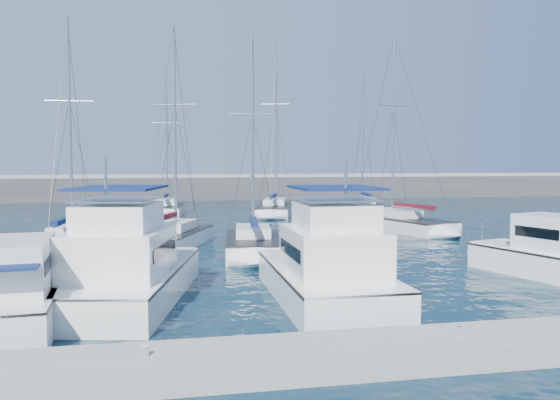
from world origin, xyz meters
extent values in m
plane|color=black|center=(0.00, 0.00, 0.00)|extent=(220.00, 220.00, 0.00)
cube|color=#424244|center=(0.00, 52.00, 1.00)|extent=(160.00, 6.00, 4.00)
cube|color=gray|center=(0.00, 52.00, 3.20)|extent=(160.00, 1.20, 0.50)
cube|color=gray|center=(0.00, -11.00, 0.30)|extent=(40.00, 2.20, 0.60)
cylinder|color=silver|center=(-8.00, -11.00, 0.72)|extent=(0.16, 0.16, 0.25)
cylinder|color=silver|center=(0.00, -11.00, 0.72)|extent=(0.16, 0.16, 0.25)
cube|color=white|center=(-12.24, -5.41, 0.40)|extent=(3.19, 7.40, 1.60)
cube|color=#262628|center=(-12.24, -5.41, 1.15)|extent=(3.24, 7.41, 0.08)
cube|color=white|center=(-12.15, -6.28, 2.00)|extent=(2.44, 3.53, 1.60)
cube|color=black|center=(-12.15, -6.28, 2.08)|extent=(2.42, 2.87, 0.45)
cube|color=#0D1E50|center=(-12.02, -7.59, 2.30)|extent=(2.20, 2.38, 0.07)
cube|color=white|center=(-8.94, -3.03, 0.40)|extent=(5.36, 9.90, 1.60)
cube|color=#262628|center=(-8.94, -3.03, 1.15)|extent=(5.43, 9.91, 0.08)
cube|color=white|center=(-9.16, -4.15, 2.00)|extent=(3.85, 4.86, 1.60)
cube|color=black|center=(-9.16, -4.15, 2.08)|extent=(3.74, 4.02, 0.45)
cube|color=white|center=(-9.20, -4.34, 3.25)|extent=(3.00, 3.46, 0.90)
cube|color=#0D1E50|center=(-9.20, -4.34, 4.25)|extent=(3.38, 3.95, 0.08)
cube|color=white|center=(-1.80, -4.38, 0.40)|extent=(3.67, 8.58, 1.60)
cube|color=#262628|center=(-1.80, -4.38, 1.15)|extent=(3.75, 8.58, 0.08)
cube|color=white|center=(-1.80, -5.43, 2.00)|extent=(3.11, 3.98, 1.60)
cube|color=black|center=(-1.80, -5.43, 2.08)|extent=(3.17, 3.19, 0.45)
cube|color=white|center=(-1.80, -5.63, 3.25)|extent=(2.49, 2.79, 0.90)
cube|color=#0D1E50|center=(-1.80, -5.63, 4.25)|extent=(2.80, 3.18, 0.08)
cube|color=white|center=(8.94, -1.90, 0.40)|extent=(4.17, 6.33, 1.60)
cube|color=#262628|center=(8.94, -1.90, 1.15)|extent=(4.22, 6.34, 0.08)
cube|color=white|center=(9.15, -2.58, 2.00)|extent=(2.88, 3.22, 1.60)
cube|color=black|center=(9.15, -2.58, 2.08)|extent=(2.76, 2.72, 0.45)
cube|color=white|center=(-13.22, 8.64, 0.30)|extent=(3.51, 7.89, 1.30)
cube|color=#262628|center=(-13.22, 8.64, 0.93)|extent=(3.57, 7.90, 0.06)
cube|color=white|center=(-13.18, 9.12, 1.25)|extent=(2.17, 3.50, 0.55)
cylinder|color=silver|center=(-13.16, 9.41, 7.44)|extent=(0.18, 0.18, 11.98)
cylinder|color=silver|center=(-13.29, 7.49, 1.80)|extent=(0.38, 3.85, 0.12)
cube|color=#0D1E50|center=(-13.30, 7.39, 1.95)|extent=(0.58, 3.49, 0.28)
cube|color=white|center=(-7.49, 9.50, 0.30)|extent=(5.37, 8.13, 1.30)
cube|color=#262628|center=(-7.49, 9.50, 0.93)|extent=(5.43, 8.15, 0.06)
cube|color=white|center=(-7.33, 9.95, 1.25)|extent=(2.95, 3.77, 0.55)
cylinder|color=silver|center=(-7.23, 10.21, 7.43)|extent=(0.18, 0.18, 11.95)
cylinder|color=silver|center=(-7.87, 8.43, 1.80)|extent=(1.39, 3.60, 0.12)
cube|color=#52101B|center=(-7.90, 8.34, 1.95)|extent=(1.48, 3.32, 0.28)
cube|color=white|center=(-3.04, 6.00, 0.30)|extent=(3.68, 7.30, 1.30)
cube|color=#262628|center=(-3.04, 6.00, 0.93)|extent=(3.74, 7.30, 0.06)
cube|color=white|center=(-2.99, 6.44, 1.25)|extent=(2.22, 3.26, 0.55)
cylinder|color=silver|center=(-2.96, 6.70, 6.76)|extent=(0.18, 0.18, 10.63)
cylinder|color=silver|center=(-3.16, 4.96, 1.80)|extent=(0.52, 3.50, 0.12)
cube|color=#0D1E50|center=(-3.17, 4.86, 1.95)|extent=(0.71, 3.17, 0.28)
cube|color=white|center=(9.37, 14.59, 0.30)|extent=(5.72, 9.77, 1.30)
cube|color=#262628|center=(9.37, 14.59, 0.93)|extent=(5.78, 9.79, 0.06)
cube|color=white|center=(9.20, 15.15, 1.25)|extent=(3.13, 4.47, 0.55)
cylinder|color=silver|center=(9.10, 15.48, 8.07)|extent=(0.18, 0.18, 13.25)
cylinder|color=silver|center=(9.79, 13.27, 1.80)|extent=(1.50, 4.46, 0.12)
cube|color=#52101B|center=(9.82, 13.17, 1.95)|extent=(1.58, 4.08, 0.28)
cube|color=white|center=(-8.11, 30.11, 0.30)|extent=(3.66, 7.82, 1.30)
cube|color=#262628|center=(-8.11, 30.11, 0.93)|extent=(3.72, 7.83, 0.06)
cube|color=white|center=(-8.06, 30.58, 1.25)|extent=(2.24, 3.48, 0.55)
cylinder|color=silver|center=(-8.04, 30.86, 7.71)|extent=(0.18, 0.18, 12.51)
cylinder|color=silver|center=(-8.21, 28.97, 1.80)|extent=(0.46, 3.79, 0.12)
cube|color=#0D1E50|center=(-8.22, 28.87, 1.95)|extent=(0.65, 3.43, 0.28)
cube|color=white|center=(2.25, 28.19, 0.30)|extent=(5.43, 9.71, 1.30)
cube|color=#262628|center=(2.25, 28.19, 0.93)|extent=(5.49, 9.73, 0.06)
cube|color=white|center=(2.40, 28.74, 1.25)|extent=(3.01, 4.42, 0.55)
cylinder|color=silver|center=(2.49, 29.08, 9.24)|extent=(0.18, 0.18, 15.58)
cylinder|color=silver|center=(1.88, 26.86, 1.80)|extent=(1.34, 4.48, 0.12)
cube|color=#0D1E50|center=(1.85, 26.76, 1.95)|extent=(1.44, 4.09, 0.28)
cube|color=white|center=(11.53, 28.79, 0.30)|extent=(4.34, 9.30, 1.30)
cube|color=#262628|center=(11.53, 28.79, 0.93)|extent=(4.40, 9.31, 0.06)
cube|color=white|center=(11.62, 29.34, 1.25)|extent=(2.53, 4.17, 0.55)
cylinder|color=silver|center=(11.67, 29.67, 7.87)|extent=(0.18, 0.18, 12.85)
cylinder|color=silver|center=(11.33, 27.46, 1.80)|extent=(0.81, 4.44, 0.12)
cube|color=#0D1E50|center=(11.31, 27.36, 1.95)|extent=(0.96, 4.03, 0.28)
camera|label=1|loc=(-7.27, -23.86, 5.14)|focal=35.00mm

